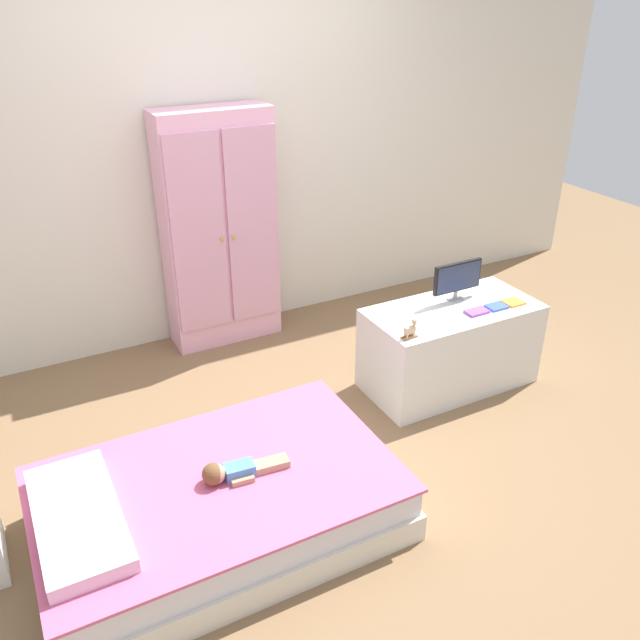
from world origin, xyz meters
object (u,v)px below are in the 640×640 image
tv_monitor (457,278)px  book_orange (513,302)px  rocking_horse_toy (411,329)px  book_purple (477,312)px  book_blue (496,307)px  wardrobe (219,231)px  bed (219,504)px  doll (230,472)px  tv_stand (450,346)px

tv_monitor → book_orange: size_ratio=2.82×
rocking_horse_toy → tv_monitor: bearing=27.3°
book_purple → book_blue: 0.15m
book_orange → book_blue: bearing=180.0°
tv_monitor → wardrobe: bearing=133.6°
tv_monitor → rocking_horse_toy: 0.58m
bed → book_purple: book_purple is taller
doll → tv_monitor: size_ratio=1.20×
wardrobe → rocking_horse_toy: (0.56, -1.38, -0.21)m
book_blue → tv_stand: bearing=153.1°
bed → doll: doll is taller
book_orange → bed: bearing=-169.2°
book_blue → rocking_horse_toy: bearing=-174.5°
rocking_horse_toy → book_purple: size_ratio=0.83×
tv_stand → tv_monitor: bearing=47.8°
tv_monitor → rocking_horse_toy: size_ratio=2.95×
tv_monitor → doll: bearing=-160.1°
bed → book_blue: book_blue is taller
bed → tv_stand: 1.73m
wardrobe → book_purple: bearing=-51.1°
doll → book_blue: bearing=12.6°
rocking_horse_toy → book_orange: rocking_horse_toy is taller
wardrobe → book_blue: bearing=-47.4°
doll → book_orange: 2.01m
tv_monitor → book_orange: bearing=-35.8°
tv_stand → book_orange: bearing=-17.8°
rocking_horse_toy → book_orange: 0.79m
bed → rocking_horse_toy: bearing=14.6°
book_purple → tv_monitor: bearing=89.7°
wardrobe → book_orange: bearing=-44.5°
bed → book_blue: size_ratio=13.23×
bed → rocking_horse_toy: 1.34m
wardrobe → book_orange: (1.34, -1.32, -0.25)m
tv_monitor → book_blue: 0.28m
bed → tv_monitor: size_ratio=4.77×
book_orange → wardrobe: bearing=135.5°
book_blue → book_purple: bearing=180.0°
wardrobe → bed: bearing=-111.5°
wardrobe → tv_monitor: wardrobe is taller
bed → doll: bearing=-27.3°
wardrobe → tv_stand: size_ratio=1.51×
doll → bed: bearing=152.7°
rocking_horse_toy → book_purple: rocking_horse_toy is taller
book_purple → book_orange: size_ratio=1.15×
tv_stand → book_orange: 0.46m
rocking_horse_toy → book_blue: (0.65, 0.06, -0.04)m
bed → doll: size_ratio=3.98×
tv_stand → book_blue: book_blue is taller
tv_stand → doll: bearing=-162.0°
book_orange → book_purple: bearing=180.0°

